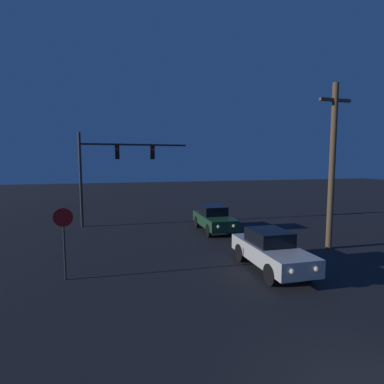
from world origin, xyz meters
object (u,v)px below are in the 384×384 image
stop_sign (64,231)px  utility_pole (332,164)px  car_near (271,250)px  car_far (214,218)px  traffic_signal_mast (111,163)px

stop_sign → utility_pole: utility_pole is taller
stop_sign → utility_pole: bearing=3.7°
stop_sign → car_near: bearing=-8.1°
car_far → traffic_signal_mast: (-5.89, 3.52, 3.35)m
car_near → stop_sign: stop_sign is taller
car_far → stop_sign: size_ratio=1.65×
traffic_signal_mast → stop_sign: traffic_signal_mast is taller
car_near → car_far: 6.79m
car_near → utility_pole: utility_pole is taller
traffic_signal_mast → utility_pole: size_ratio=0.90×
car_near → traffic_signal_mast: bearing=-59.4°
car_far → utility_pole: size_ratio=0.55×
car_near → stop_sign: 7.70m
car_near → traffic_signal_mast: 12.28m
car_near → traffic_signal_mast: size_ratio=0.61×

